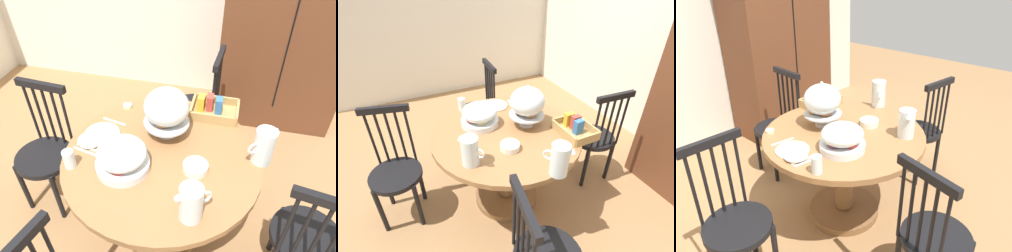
# 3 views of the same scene
# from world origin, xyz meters

# --- Properties ---
(ground_plane) EXTENTS (10.00, 10.00, 0.00)m
(ground_plane) POSITION_xyz_m (0.00, 0.00, 0.00)
(ground_plane) COLOR #997047
(wall_back) EXTENTS (4.80, 0.06, 2.60)m
(wall_back) POSITION_xyz_m (0.00, 1.83, 1.30)
(wall_back) COLOR silver
(wall_back) RESTS_ON ground_plane
(wooden_armoire) EXTENTS (1.18, 0.60, 1.96)m
(wooden_armoire) POSITION_xyz_m (0.78, 1.50, 0.98)
(wooden_armoire) COLOR brown
(wooden_armoire) RESTS_ON ground_plane
(dining_table) EXTENTS (1.16, 1.16, 0.74)m
(dining_table) POSITION_xyz_m (0.05, -0.09, 0.52)
(dining_table) COLOR olive
(dining_table) RESTS_ON ground_plane
(windsor_chair_near_window) EXTENTS (0.41, 0.41, 0.97)m
(windsor_chair_near_window) POSITION_xyz_m (0.91, -0.27, 0.45)
(windsor_chair_near_window) COLOR black
(windsor_chair_near_window) RESTS_ON ground_plane
(windsor_chair_by_cabinet) EXTENTS (0.40, 0.40, 0.97)m
(windsor_chair_by_cabinet) POSITION_xyz_m (0.13, 0.78, 0.45)
(windsor_chair_by_cabinet) COLOR black
(windsor_chair_by_cabinet) RESTS_ON ground_plane
(windsor_chair_facing_door) EXTENTS (0.40, 0.40, 0.97)m
(windsor_chair_facing_door) POSITION_xyz_m (-0.82, -0.01, 0.45)
(windsor_chair_facing_door) COLOR black
(windsor_chair_facing_door) RESTS_ON ground_plane
(windsor_chair_far_side) EXTENTS (0.42, 0.42, 0.97)m
(windsor_chair_far_side) POSITION_xyz_m (-0.18, -0.94, 0.45)
(windsor_chair_far_side) COLOR black
(windsor_chair_far_side) RESTS_ON ground_plane
(pastry_stand_with_dome) EXTENTS (0.28, 0.28, 0.34)m
(pastry_stand_with_dome) POSITION_xyz_m (0.03, 0.10, 0.94)
(pastry_stand_with_dome) COLOR silver
(pastry_stand_with_dome) RESTS_ON dining_table
(fruit_platter_covered) EXTENTS (0.30, 0.30, 0.18)m
(fruit_platter_covered) POSITION_xyz_m (-0.13, -0.24, 0.83)
(fruit_platter_covered) COLOR silver
(fruit_platter_covered) RESTS_ON dining_table
(orange_juice_pitcher) EXTENTS (0.17, 0.14, 0.22)m
(orange_juice_pitcher) POSITION_xyz_m (0.61, 0.00, 0.84)
(orange_juice_pitcher) COLOR silver
(orange_juice_pitcher) RESTS_ON dining_table
(milk_pitcher) EXTENTS (0.17, 0.14, 0.20)m
(milk_pitcher) POSITION_xyz_m (0.29, -0.46, 0.83)
(milk_pitcher) COLOR silver
(milk_pitcher) RESTS_ON dining_table
(cereal_basket) EXTENTS (0.32, 0.24, 0.12)m
(cereal_basket) POSITION_xyz_m (0.28, 0.38, 0.78)
(cereal_basket) COLOR tan
(cereal_basket) RESTS_ON dining_table
(china_plate_large) EXTENTS (0.22, 0.22, 0.01)m
(china_plate_large) POSITION_xyz_m (-0.36, -0.01, 0.75)
(china_plate_large) COLOR white
(china_plate_large) RESTS_ON dining_table
(china_plate_small) EXTENTS (0.15, 0.15, 0.01)m
(china_plate_small) POSITION_xyz_m (-0.40, -0.09, 0.76)
(china_plate_small) COLOR white
(china_plate_small) RESTS_ON china_plate_large
(cereal_bowl) EXTENTS (0.14, 0.14, 0.04)m
(cereal_bowl) POSITION_xyz_m (0.26, -0.16, 0.76)
(cereal_bowl) COLOR white
(cereal_bowl) RESTS_ON dining_table
(drinking_glass) EXTENTS (0.06, 0.06, 0.11)m
(drinking_glass) POSITION_xyz_m (-0.43, -0.30, 0.80)
(drinking_glass) COLOR silver
(drinking_glass) RESTS_ON dining_table
(butter_dish) EXTENTS (0.06, 0.06, 0.02)m
(butter_dish) POSITION_xyz_m (-0.30, 0.30, 0.75)
(butter_dish) COLOR beige
(butter_dish) RESTS_ON dining_table
(table_knife) EXTENTS (0.17, 0.05, 0.01)m
(table_knife) POSITION_xyz_m (-0.39, -0.14, 0.74)
(table_knife) COLOR silver
(table_knife) RESTS_ON dining_table
(dinner_fork) EXTENTS (0.17, 0.05, 0.01)m
(dinner_fork) POSITION_xyz_m (-0.39, -0.17, 0.74)
(dinner_fork) COLOR silver
(dinner_fork) RESTS_ON dining_table
(soup_spoon) EXTENTS (0.17, 0.05, 0.01)m
(soup_spoon) POSITION_xyz_m (-0.33, 0.13, 0.74)
(soup_spoon) COLOR silver
(soup_spoon) RESTS_ON dining_table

